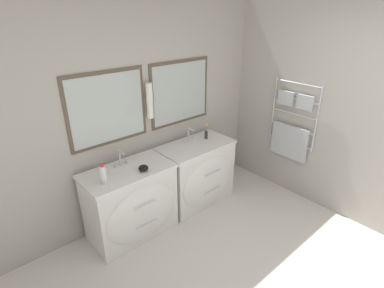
{
  "coord_description": "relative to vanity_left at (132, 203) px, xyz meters",
  "views": [
    {
      "loc": [
        -1.64,
        -0.6,
        2.39
      ],
      "look_at": [
        0.26,
        1.56,
        1.07
      ],
      "focal_mm": 28.0,
      "sensor_mm": 36.0,
      "label": 1
    }
  ],
  "objects": [
    {
      "name": "wall_back",
      "position": [
        0.33,
        0.36,
        0.88
      ],
      "size": [
        5.2,
        0.16,
        2.6
      ],
      "color": "#B2ADA3",
      "rests_on": "ground_plane"
    },
    {
      "name": "wall_right",
      "position": [
        2.16,
        -0.89,
        0.87
      ],
      "size": [
        0.13,
        4.34,
        2.6
      ],
      "color": "#B2ADA3",
      "rests_on": "ground_plane"
    },
    {
      "name": "vanity_left",
      "position": [
        0.0,
        0.0,
        0.0
      ],
      "size": [
        0.96,
        0.59,
        0.82
      ],
      "color": "white",
      "rests_on": "ground_plane"
    },
    {
      "name": "vanity_right",
      "position": [
        0.98,
        0.0,
        0.0
      ],
      "size": [
        0.96,
        0.59,
        0.82
      ],
      "color": "white",
      "rests_on": "ground_plane"
    },
    {
      "name": "faucet_left",
      "position": [
        0.0,
        0.16,
        0.49
      ],
      "size": [
        0.17,
        0.12,
        0.19
      ],
      "color": "silver",
      "rests_on": "vanity_left"
    },
    {
      "name": "faucet_right",
      "position": [
        0.98,
        0.16,
        0.49
      ],
      "size": [
        0.17,
        0.12,
        0.19
      ],
      "color": "silver",
      "rests_on": "vanity_right"
    },
    {
      "name": "toiletry_bottle",
      "position": [
        -0.3,
        -0.05,
        0.5
      ],
      "size": [
        0.06,
        0.06,
        0.22
      ],
      "color": "silver",
      "rests_on": "vanity_left"
    },
    {
      "name": "amenity_bowl",
      "position": [
        0.12,
        -0.09,
        0.43
      ],
      "size": [
        0.11,
        0.11,
        0.06
      ],
      "color": "black",
      "rests_on": "vanity_left"
    },
    {
      "name": "flower_vase",
      "position": [
        1.2,
        0.08,
        0.49
      ],
      "size": [
        0.04,
        0.04,
        0.21
      ],
      "color": "#332D2D",
      "rests_on": "vanity_right"
    }
  ]
}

